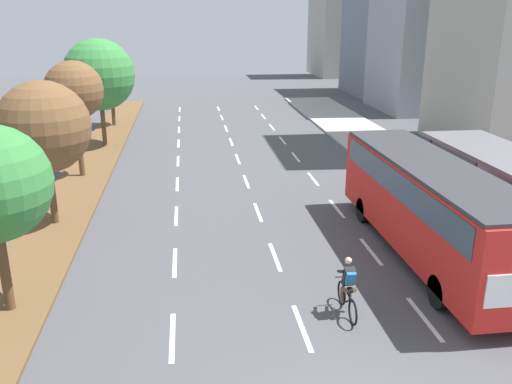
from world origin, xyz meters
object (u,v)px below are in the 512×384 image
at_px(cyclist, 348,289).
at_px(median_tree_farthest, 110,70).
at_px(median_tree_third, 44,127).
at_px(median_tree_fifth, 99,75).
at_px(median_tree_fourth, 74,91).
at_px(bus, 429,200).

xyz_separation_m(cyclist, median_tree_farthest, (-9.81, 28.56, 3.44)).
relative_size(median_tree_third, median_tree_fifth, 0.85).
distance_m(cyclist, median_tree_third, 13.09).
distance_m(median_tree_fifth, median_tree_farthest, 6.82).
distance_m(median_tree_third, median_tree_farthest, 20.43).
bearing_deg(cyclist, median_tree_fifth, 113.77).
relative_size(median_tree_fourth, median_tree_farthest, 1.00).
bearing_deg(median_tree_farthest, median_tree_third, -89.80).
bearing_deg(median_tree_third, cyclist, -39.87).
height_order(cyclist, median_tree_fourth, median_tree_fourth).
xyz_separation_m(bus, median_tree_third, (-13.58, 4.65, 1.95)).
distance_m(median_tree_third, median_tree_fourth, 6.83).
height_order(median_tree_fourth, median_tree_fifth, median_tree_fifth).
xyz_separation_m(bus, median_tree_farthest, (-13.65, 25.08, 2.16)).
bearing_deg(median_tree_third, median_tree_fourth, 90.79).
xyz_separation_m(median_tree_fifth, median_tree_farthest, (-0.23, 6.81, -0.35)).
height_order(bus, cyclist, bus).
relative_size(cyclist, median_tree_fifth, 0.27).
bearing_deg(bus, median_tree_farthest, 118.56).
height_order(bus, median_tree_fifth, median_tree_fifth).
height_order(bus, median_tree_fourth, median_tree_fourth).
distance_m(median_tree_third, median_tree_fifth, 13.63).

